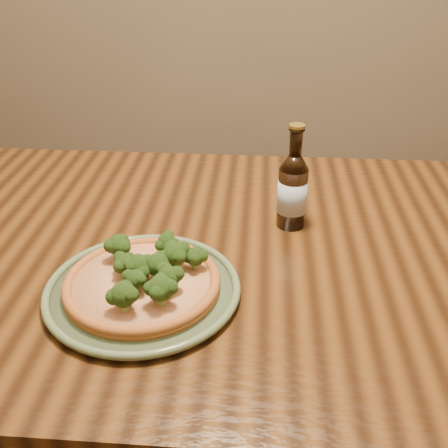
# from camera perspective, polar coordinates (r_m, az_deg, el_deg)

# --- Properties ---
(table) EXTENTS (1.60, 0.90, 0.75)m
(table) POSITION_cam_1_polar(r_m,az_deg,el_deg) (1.09, -7.96, -6.17)
(table) COLOR #4A2A10
(table) RESTS_ON ground
(plate) EXTENTS (0.33, 0.33, 0.02)m
(plate) POSITION_cam_1_polar(r_m,az_deg,el_deg) (0.90, -8.82, -7.02)
(plate) COLOR #586A49
(plate) RESTS_ON table
(pizza) EXTENTS (0.26, 0.26, 0.07)m
(pizza) POSITION_cam_1_polar(r_m,az_deg,el_deg) (0.89, -8.71, -6.03)
(pizza) COLOR #A95C26
(pizza) RESTS_ON plate
(beer_bottle) EXTENTS (0.06, 0.06, 0.22)m
(beer_bottle) POSITION_cam_1_polar(r_m,az_deg,el_deg) (1.06, 7.46, 3.69)
(beer_bottle) COLOR black
(beer_bottle) RESTS_ON table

